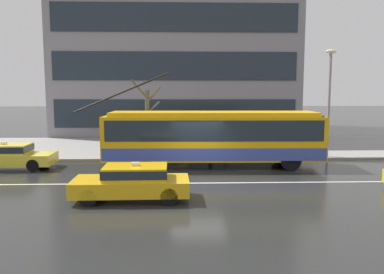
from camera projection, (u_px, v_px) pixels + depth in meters
ground_plane at (199, 177)px, 17.97m from camera, size 160.00×160.00×0.00m
sidewalk_slab at (192, 147)px, 27.00m from camera, size 80.00×10.00×0.14m
lane_centre_line at (200, 183)px, 16.78m from camera, size 72.00×0.14×0.01m
trolleybus at (213, 136)px, 20.30m from camera, size 12.80×2.74×4.90m
taxi_oncoming_near at (133, 181)px, 14.17m from camera, size 4.23×1.80×1.39m
taxi_queued_behind_bus at (7, 155)px, 19.75m from camera, size 4.60×1.92×1.39m
bus_shelter at (159, 123)px, 23.17m from camera, size 3.57×1.88×2.53m
pedestrian_at_shelter at (225, 137)px, 23.65m from camera, size 0.38×0.38×1.67m
pedestrian_approaching_curb at (209, 130)px, 22.41m from camera, size 1.03×1.03×2.01m
pedestrian_walking_past at (289, 127)px, 23.21m from camera, size 1.19×1.19×2.01m
street_lamp at (329, 93)px, 22.25m from camera, size 0.60×0.32×6.14m
street_tree_bare at (148, 117)px, 24.20m from camera, size 1.84×0.58×4.50m
office_tower_corner_left at (176, 31)px, 38.44m from camera, size 21.22×15.74×19.57m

